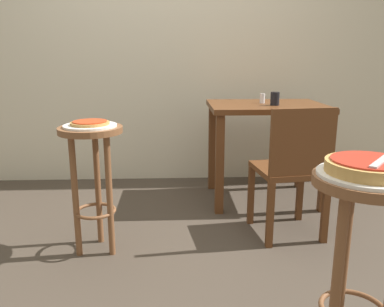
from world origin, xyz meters
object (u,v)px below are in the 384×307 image
Objects in this scene: stool_foreground at (362,234)px; serving_plate_middle at (90,126)px; cup_near_edge at (275,99)px; pizza_server_knife at (382,160)px; dining_table at (266,122)px; condiment_shaker at (262,98)px; wooden_chair at (293,167)px; pizza_middle at (90,123)px; pizza_foreground at (369,166)px; stool_middle at (92,163)px; serving_plate_foreground at (368,175)px.

serving_plate_middle is at bearing 138.47° from stool_foreground.
cup_near_edge is 1.73m from pizza_server_knife.
stool_foreground is 1.81m from dining_table.
wooden_chair is (0.04, -0.74, -0.35)m from condiment_shaker.
pizza_foreground is at bearing -41.53° from pizza_middle.
dining_table reaches higher than stool_foreground.
stool_foreground is 10.15× the size of condiment_shaker.
pizza_foreground is 1.50m from stool_middle.
pizza_foreground is (0.00, 0.00, 0.03)m from serving_plate_foreground.
pizza_foreground is at bearing 97.67° from pizza_server_knife.
stool_middle is 0.89× the size of wooden_chair.
serving_plate_middle is 1.52m from pizza_server_knife.
stool_middle is 1.54m from pizza_server_knife.
cup_near_edge is (0.12, 1.71, 0.28)m from stool_foreground.
condiment_shaker is 1.87m from pizza_server_knife.
serving_plate_foreground is at bearing -93.88° from cup_near_edge.
pizza_foreground reaches higher than dining_table.
pizza_middle is at bearing 138.47° from pizza_foreground.
condiment_shaker is 0.34× the size of pizza_server_knife.
wooden_chair is (0.10, 1.11, -0.32)m from pizza_foreground.
pizza_foreground is 1.16m from wooden_chair.
condiment_shaker is (1.16, 0.87, 0.27)m from stool_middle.
pizza_middle is 1.45m from condiment_shaker.
pizza_foreground is 1.48m from pizza_middle.
condiment_shaker is (0.05, 1.85, 0.03)m from pizza_foreground.
condiment_shaker is (0.05, 1.85, 0.27)m from stool_foreground.
condiment_shaker is at bearing 93.29° from wooden_chair.
stool_foreground is 1.87m from condiment_shaker.
pizza_server_knife is at bearing -91.48° from dining_table.
condiment_shaker is (0.05, 1.85, 0.05)m from serving_plate_foreground.
pizza_middle is (-1.11, 0.98, -0.01)m from pizza_foreground.
wooden_chair reaches higher than pizza_middle.
serving_plate_foreground is 1.85m from condiment_shaker.
dining_table is 11.85× the size of condiment_shaker.
wooden_chair is at bearing 85.09° from serving_plate_foreground.
cup_near_edge reaches higher than serving_plate_foreground.
condiment_shaker reaches higher than stool_foreground.
serving_plate_middle reaches higher than stool_foreground.
cup_near_edge is at bearing 38.51° from pizza_server_knife.
cup_near_edge is at bearing 86.12° from stool_foreground.
wooden_chair is at bearing 6.02° from pizza_middle.
pizza_middle reaches higher than stool_foreground.
wooden_chair is at bearing 6.02° from stool_middle.
serving_plate_foreground reaches higher than stool_foreground.
pizza_foreground is at bearing -41.53° from stool_middle.
pizza_server_knife is at bearing -41.35° from pizza_middle.
dining_table is at bearing 87.55° from serving_plate_foreground.
condiment_shaker reaches higher than serving_plate_foreground.
serving_plate_foreground is at bearing 0.00° from pizza_foreground.
stool_foreground is at bearing -41.53° from serving_plate_middle.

